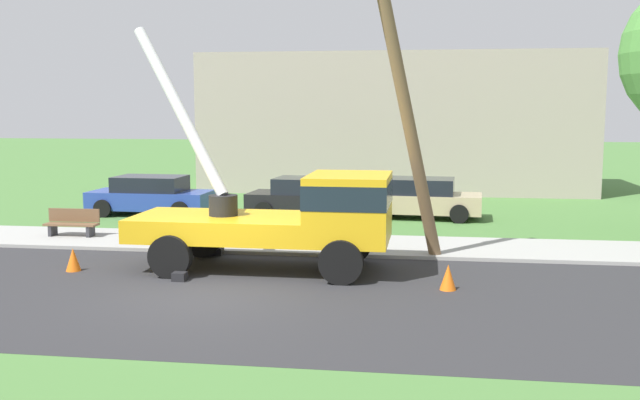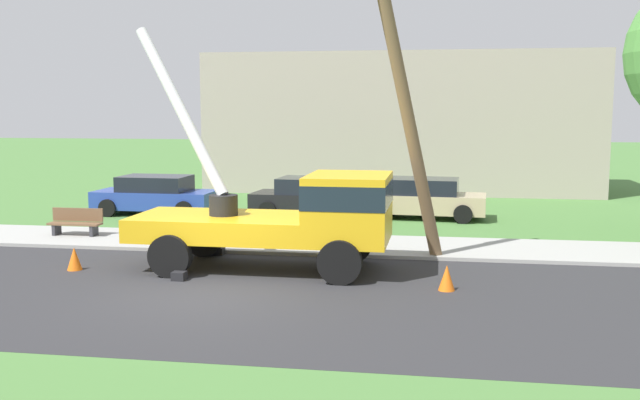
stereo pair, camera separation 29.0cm
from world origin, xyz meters
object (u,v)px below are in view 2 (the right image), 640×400
traffic_cone_behind (74,259)px  parked_sedan_blue (155,195)px  leaning_utility_pole (401,84)px  traffic_cone_ahead (447,278)px  parked_sedan_black (314,198)px  parked_sedan_tan (422,198)px  park_bench (76,223)px  utility_truck (295,213)px

traffic_cone_behind → parked_sedan_blue: parked_sedan_blue is taller
leaning_utility_pole → traffic_cone_ahead: (1.15, -2.54, -4.21)m
parked_sedan_black → parked_sedan_tan: size_ratio=1.00×
traffic_cone_behind → park_bench: (-2.06, 4.00, 0.18)m
parked_sedan_tan → traffic_cone_behind: bearing=-130.3°
park_bench → leaning_utility_pole: bearing=-11.7°
utility_truck → traffic_cone_behind: (-5.29, -0.85, -1.13)m
leaning_utility_pole → parked_sedan_blue: bearing=142.7°
leaning_utility_pole → utility_truck: bearing=-155.2°
utility_truck → leaning_utility_pole: (2.44, 1.13, 3.08)m
parked_sedan_tan → park_bench: parked_sedan_tan is taller
parked_sedan_blue → parked_sedan_black: size_ratio=0.98×
parked_sedan_blue → parked_sedan_tan: (9.74, 0.59, 0.00)m
park_bench → utility_truck: bearing=-23.2°
utility_truck → parked_sedan_blue: bearing=129.9°
utility_truck → parked_sedan_black: size_ratio=1.49×
traffic_cone_ahead → parked_sedan_blue: size_ratio=0.13×
traffic_cone_behind → leaning_utility_pole: bearing=14.3°
parked_sedan_tan → park_bench: bearing=-151.1°
leaning_utility_pole → parked_sedan_black: leaning_utility_pole is taller
traffic_cone_behind → parked_sedan_tan: bearing=49.7°
utility_truck → traffic_cone_ahead: utility_truck is taller
traffic_cone_ahead → parked_sedan_tan: (-0.70, 10.21, 0.43)m
parked_sedan_tan → traffic_cone_ahead: bearing=-86.1°
leaning_utility_pole → traffic_cone_behind: leaning_utility_pole is taller
utility_truck → traffic_cone_ahead: size_ratio=12.07×
traffic_cone_behind → traffic_cone_ahead: bearing=-3.7°
leaning_utility_pole → parked_sedan_black: 8.86m
utility_truck → parked_sedan_black: bearing=96.5°
leaning_utility_pole → parked_sedan_blue: size_ratio=1.97×
traffic_cone_behind → parked_sedan_tan: parked_sedan_tan is taller
parked_sedan_black → parked_sedan_tan: (3.84, 0.41, 0.00)m
park_bench → parked_sedan_tan: bearing=28.9°
parked_sedan_black → park_bench: size_ratio=2.83×
traffic_cone_ahead → traffic_cone_behind: bearing=176.3°
traffic_cone_ahead → utility_truck: bearing=158.5°
parked_sedan_blue → parked_sedan_black: bearing=1.8°
leaning_utility_pole → park_bench: size_ratio=5.47×
parked_sedan_blue → parked_sedan_tan: bearing=3.5°
traffic_cone_behind → parked_sedan_blue: 9.19m
utility_truck → park_bench: (-7.34, 3.15, -0.95)m
leaning_utility_pole → parked_sedan_tan: size_ratio=1.94×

